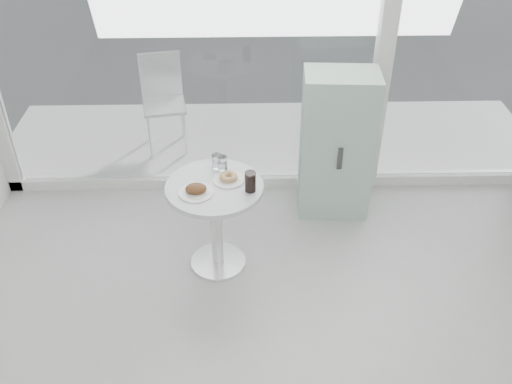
{
  "coord_description": "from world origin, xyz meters",
  "views": [
    {
      "loc": [
        -0.28,
        -1.49,
        3.17
      ],
      "look_at": [
        -0.2,
        1.7,
        0.85
      ],
      "focal_mm": 40.0,
      "sensor_mm": 36.0,
      "label": 1
    }
  ],
  "objects_px": {
    "plate_fritter": "(197,190)",
    "plate_donut": "(229,178)",
    "water_tumbler_a": "(217,162)",
    "patio_chair": "(163,96)",
    "cola_glass": "(250,182)",
    "mint_cabinet": "(336,145)",
    "main_table": "(215,209)",
    "water_tumbler_b": "(222,164)"
  },
  "relations": [
    {
      "from": "patio_chair",
      "to": "water_tumbler_a",
      "type": "xyz_separation_m",
      "value": [
        0.6,
        -1.59,
        0.23
      ]
    },
    {
      "from": "main_table",
      "to": "plate_donut",
      "type": "bearing_deg",
      "value": 30.38
    },
    {
      "from": "mint_cabinet",
      "to": "patio_chair",
      "type": "bearing_deg",
      "value": 148.87
    },
    {
      "from": "main_table",
      "to": "plate_donut",
      "type": "xyz_separation_m",
      "value": [
        0.1,
        0.06,
        0.24
      ]
    },
    {
      "from": "mint_cabinet",
      "to": "cola_glass",
      "type": "xyz_separation_m",
      "value": [
        -0.74,
        -0.8,
        0.19
      ]
    },
    {
      "from": "mint_cabinet",
      "to": "patio_chair",
      "type": "height_order",
      "value": "mint_cabinet"
    },
    {
      "from": "patio_chair",
      "to": "water_tumbler_b",
      "type": "xyz_separation_m",
      "value": [
        0.64,
        -1.61,
        0.23
      ]
    },
    {
      "from": "main_table",
      "to": "mint_cabinet",
      "type": "bearing_deg",
      "value": 36.06
    },
    {
      "from": "plate_donut",
      "to": "water_tumbler_b",
      "type": "bearing_deg",
      "value": 108.76
    },
    {
      "from": "water_tumbler_b",
      "to": "main_table",
      "type": "bearing_deg",
      "value": -105.58
    },
    {
      "from": "plate_fritter",
      "to": "water_tumbler_b",
      "type": "xyz_separation_m",
      "value": [
        0.18,
        0.3,
        0.02
      ]
    },
    {
      "from": "plate_fritter",
      "to": "plate_donut",
      "type": "xyz_separation_m",
      "value": [
        0.23,
        0.15,
        -0.01
      ]
    },
    {
      "from": "patio_chair",
      "to": "water_tumbler_a",
      "type": "height_order",
      "value": "patio_chair"
    },
    {
      "from": "water_tumbler_a",
      "to": "cola_glass",
      "type": "xyz_separation_m",
      "value": [
        0.25,
        -0.3,
        0.02
      ]
    },
    {
      "from": "plate_fritter",
      "to": "plate_donut",
      "type": "height_order",
      "value": "plate_fritter"
    },
    {
      "from": "plate_fritter",
      "to": "water_tumbler_a",
      "type": "height_order",
      "value": "water_tumbler_a"
    },
    {
      "from": "main_table",
      "to": "water_tumbler_a",
      "type": "height_order",
      "value": "water_tumbler_a"
    },
    {
      "from": "plate_donut",
      "to": "cola_glass",
      "type": "height_order",
      "value": "cola_glass"
    },
    {
      "from": "water_tumbler_a",
      "to": "plate_fritter",
      "type": "bearing_deg",
      "value": -112.68
    },
    {
      "from": "plate_donut",
      "to": "water_tumbler_a",
      "type": "distance_m",
      "value": 0.19
    },
    {
      "from": "water_tumbler_a",
      "to": "patio_chair",
      "type": "bearing_deg",
      "value": 110.64
    },
    {
      "from": "main_table",
      "to": "patio_chair",
      "type": "height_order",
      "value": "patio_chair"
    },
    {
      "from": "plate_fritter",
      "to": "plate_donut",
      "type": "distance_m",
      "value": 0.27
    },
    {
      "from": "water_tumbler_b",
      "to": "patio_chair",
      "type": "bearing_deg",
      "value": 111.69
    },
    {
      "from": "main_table",
      "to": "cola_glass",
      "type": "bearing_deg",
      "value": -15.28
    },
    {
      "from": "mint_cabinet",
      "to": "patio_chair",
      "type": "relative_size",
      "value": 1.36
    },
    {
      "from": "plate_donut",
      "to": "water_tumbler_b",
      "type": "distance_m",
      "value": 0.15
    },
    {
      "from": "water_tumbler_a",
      "to": "water_tumbler_b",
      "type": "height_order",
      "value": "same"
    },
    {
      "from": "main_table",
      "to": "plate_fritter",
      "type": "distance_m",
      "value": 0.29
    },
    {
      "from": "water_tumbler_a",
      "to": "cola_glass",
      "type": "relative_size",
      "value": 0.76
    },
    {
      "from": "mint_cabinet",
      "to": "water_tumbler_b",
      "type": "xyz_separation_m",
      "value": [
        -0.95,
        -0.53,
        0.17
      ]
    },
    {
      "from": "main_table",
      "to": "water_tumbler_a",
      "type": "bearing_deg",
      "value": 86.78
    },
    {
      "from": "mint_cabinet",
      "to": "plate_fritter",
      "type": "distance_m",
      "value": 1.4
    },
    {
      "from": "patio_chair",
      "to": "mint_cabinet",
      "type": "bearing_deg",
      "value": -44.35
    },
    {
      "from": "water_tumbler_b",
      "to": "cola_glass",
      "type": "xyz_separation_m",
      "value": [
        0.21,
        -0.27,
        0.02
      ]
    },
    {
      "from": "main_table",
      "to": "mint_cabinet",
      "type": "relative_size",
      "value": 0.59
    },
    {
      "from": "water_tumbler_b",
      "to": "cola_glass",
      "type": "distance_m",
      "value": 0.34
    },
    {
      "from": "mint_cabinet",
      "to": "plate_donut",
      "type": "bearing_deg",
      "value": -140.19
    },
    {
      "from": "mint_cabinet",
      "to": "cola_glass",
      "type": "relative_size",
      "value": 8.47
    },
    {
      "from": "main_table",
      "to": "water_tumbler_b",
      "type": "height_order",
      "value": "water_tumbler_b"
    },
    {
      "from": "patio_chair",
      "to": "cola_glass",
      "type": "relative_size",
      "value": 6.21
    },
    {
      "from": "water_tumbler_b",
      "to": "mint_cabinet",
      "type": "bearing_deg",
      "value": 29.18
    }
  ]
}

